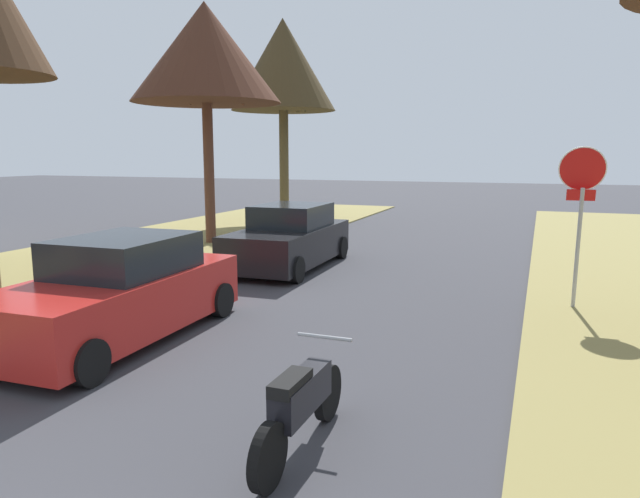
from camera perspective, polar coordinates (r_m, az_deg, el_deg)
stop_sign_far at (r=11.42m, az=24.22°, el=5.10°), size 0.81×0.64×2.93m
street_tree_left_mid_b at (r=18.97m, az=-11.17°, el=18.29°), size 4.58×4.58×7.33m
street_tree_left_far at (r=25.07m, az=-3.64°, el=17.49°), size 4.34×4.34×8.25m
parked_sedan_red at (r=9.48m, az=-19.12°, el=-4.07°), size 2.03×4.44×1.57m
parked_sedan_black at (r=14.68m, az=-3.03°, el=1.02°), size 2.03×4.44×1.57m
parked_motorcycle at (r=5.73m, az=-1.90°, el=-14.92°), size 0.60×2.05×0.97m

